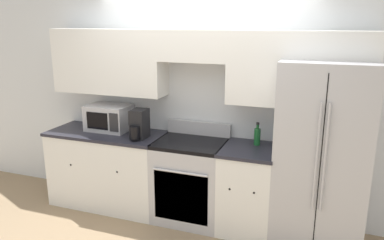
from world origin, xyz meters
TOP-DOWN VIEW (x-y plane):
  - ground_plane at (0.00, 0.00)m, footprint 12.00×12.00m
  - wall_back at (0.00, 0.58)m, footprint 8.00×0.39m
  - lower_cabinets_left at (-1.10, 0.31)m, footprint 1.42×0.64m
  - lower_cabinets_right at (0.64, 0.31)m, footprint 0.58×0.64m
  - oven_range at (-0.02, 0.31)m, footprint 0.77×0.65m
  - refrigerator at (1.36, 0.36)m, footprint 0.88×0.75m
  - microwave at (-1.11, 0.41)m, footprint 0.51×0.38m
  - bottle at (0.69, 0.45)m, footprint 0.07×0.07m
  - electric_kettle at (-0.61, 0.23)m, footprint 0.17×0.27m

SIDE VIEW (x-z plane):
  - ground_plane at x=0.00m, z-range 0.00..0.00m
  - lower_cabinets_left at x=-1.10m, z-range 0.00..0.94m
  - lower_cabinets_right at x=0.64m, z-range 0.00..0.94m
  - oven_range at x=-0.02m, z-range -0.07..1.02m
  - refrigerator at x=1.36m, z-range 0.00..1.88m
  - bottle at x=0.69m, z-range 0.91..1.16m
  - electric_kettle at x=-0.61m, z-range 0.93..1.26m
  - microwave at x=-1.11m, z-range 0.94..1.25m
  - wall_back at x=0.00m, z-range 0.19..2.79m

